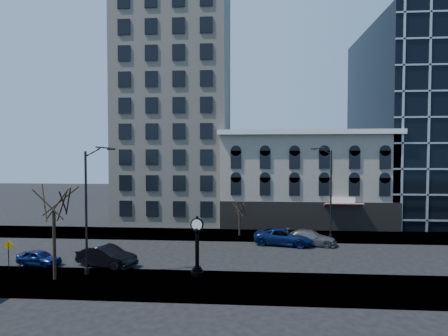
# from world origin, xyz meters

# --- Properties ---
(ground) EXTENTS (160.00, 160.00, 0.00)m
(ground) POSITION_xyz_m (0.00, 0.00, 0.00)
(ground) COLOR black
(ground) RESTS_ON ground
(sidewalk_far) EXTENTS (160.00, 6.00, 0.12)m
(sidewalk_far) POSITION_xyz_m (0.00, 8.00, 0.06)
(sidewalk_far) COLOR gray
(sidewalk_far) RESTS_ON ground
(sidewalk_near) EXTENTS (160.00, 6.00, 0.12)m
(sidewalk_near) POSITION_xyz_m (0.00, -8.00, 0.06)
(sidewalk_near) COLOR gray
(sidewalk_near) RESTS_ON ground
(cream_tower) EXTENTS (15.90, 15.40, 42.50)m
(cream_tower) POSITION_xyz_m (-6.11, 18.88, 19.32)
(cream_tower) COLOR beige
(cream_tower) RESTS_ON ground
(victorian_row) EXTENTS (22.60, 11.19, 12.50)m
(victorian_row) POSITION_xyz_m (12.00, 15.89, 6.00)
(victorian_row) COLOR gray
(victorian_row) RESTS_ON ground
(glass_office) EXTENTS (20.00, 20.15, 28.00)m
(glass_office) POSITION_xyz_m (32.00, 20.91, 14.00)
(glass_office) COLOR black
(glass_office) RESTS_ON ground
(street_clock) EXTENTS (1.03, 1.03, 4.56)m
(street_clock) POSITION_xyz_m (0.63, -6.00, 2.18)
(street_clock) COLOR black
(street_clock) RESTS_ON sidewalk_near
(street_lamp_near) EXTENTS (2.55, 0.98, 10.06)m
(street_lamp_near) POSITION_xyz_m (-7.21, -6.23, 7.72)
(street_lamp_near) COLOR black
(street_lamp_near) RESTS_ON sidewalk_near
(street_lamp_far) EXTENTS (2.66, 0.53, 10.29)m
(street_lamp_far) POSITION_xyz_m (12.86, 6.67, 7.89)
(street_lamp_far) COLOR black
(street_lamp_far) RESTS_ON sidewalk_far
(bare_tree_near) EXTENTS (4.81, 4.81, 8.25)m
(bare_tree_near) POSITION_xyz_m (-9.75, -7.75, 6.36)
(bare_tree_near) COLOR #302318
(bare_tree_near) RESTS_ON sidewalk_near
(bare_tree_far) EXTENTS (2.73, 2.73, 4.69)m
(bare_tree_far) POSITION_xyz_m (3.54, 7.57, 3.66)
(bare_tree_far) COLOR #302318
(bare_tree_far) RESTS_ON sidewalk_far
(warning_sign) EXTENTS (0.81, 0.10, 2.48)m
(warning_sign) POSITION_xyz_m (-14.47, -6.15, 1.83)
(warning_sign) COLOR black
(warning_sign) RESTS_ON sidewalk_near
(car_near_a) EXTENTS (4.04, 2.30, 1.30)m
(car_near_a) POSITION_xyz_m (-13.16, -4.24, 0.65)
(car_near_a) COLOR #0C194C
(car_near_a) RESTS_ON ground
(car_near_b) EXTENTS (5.50, 3.37, 1.71)m
(car_near_b) POSITION_xyz_m (-7.32, -4.11, 0.86)
(car_near_b) COLOR black
(car_near_b) RESTS_ON ground
(car_far_a) EXTENTS (6.52, 3.96, 1.69)m
(car_far_a) POSITION_xyz_m (8.22, 4.14, 0.84)
(car_far_a) COLOR #0C194C
(car_far_a) RESTS_ON ground
(car_far_b) EXTENTS (5.56, 3.27, 1.51)m
(car_far_b) POSITION_xyz_m (11.02, 4.20, 0.76)
(car_far_b) COLOR #595B60
(car_far_b) RESTS_ON ground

